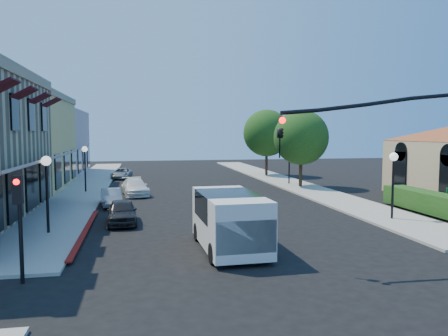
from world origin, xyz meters
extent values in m
plane|color=black|center=(0.00, 0.00, 0.00)|extent=(120.00, 120.00, 0.00)
cube|color=#9B988D|center=(-8.75, 27.00, 0.06)|extent=(3.50, 50.00, 0.12)
cube|color=#9B988D|center=(8.75, 27.00, 0.06)|extent=(3.50, 50.00, 0.12)
cube|color=maroon|center=(-6.90, 8.00, 0.00)|extent=(0.25, 10.00, 0.06)
cube|color=tan|center=(-10.65, 11.00, 7.80)|extent=(0.50, 18.20, 0.60)
cube|color=#561416|center=(-9.60, 11.00, 3.05)|extent=(1.75, 17.00, 0.67)
cube|color=#420D14|center=(-9.95, 7.40, 6.55)|extent=(1.02, 1.50, 0.60)
cube|color=#420D14|center=(-9.95, 10.80, 6.55)|extent=(1.02, 1.50, 0.60)
cube|color=#420D14|center=(-9.95, 14.20, 6.55)|extent=(1.02, 1.50, 0.60)
cube|color=#420D14|center=(-9.95, 17.60, 6.55)|extent=(1.02, 1.50, 0.60)
cube|color=black|center=(-10.45, 10.30, 1.60)|extent=(0.12, 2.60, 2.60)
cube|color=black|center=(-10.45, 13.70, 1.60)|extent=(0.12, 2.60, 2.60)
cube|color=black|center=(-10.45, 17.10, 1.60)|extent=(0.12, 2.60, 2.60)
cube|color=#D4BB5F|center=(-15.50, 26.00, 3.80)|extent=(10.00, 12.00, 7.60)
cube|color=beige|center=(-15.50, 38.00, 3.50)|extent=(10.00, 12.00, 7.00)
cube|color=black|center=(14.45, 11.50, 1.80)|extent=(0.12, 1.40, 2.80)
cube|color=black|center=(14.45, 16.50, 1.80)|extent=(0.12, 1.40, 2.80)
cube|color=#1D4714|center=(11.70, 9.00, 0.00)|extent=(1.40, 8.00, 1.10)
cylinder|color=black|center=(8.80, 22.00, 1.05)|extent=(0.28, 0.28, 2.10)
sphere|color=#1D4714|center=(8.80, 22.00, 4.20)|extent=(4.56, 4.56, 4.56)
cylinder|color=black|center=(8.80, 32.00, 1.14)|extent=(0.28, 0.28, 2.27)
sphere|color=#1D4714|center=(8.80, 32.00, 4.55)|extent=(4.94, 4.94, 4.94)
cylinder|color=black|center=(4.10, 1.50, 5.60)|extent=(7.80, 0.14, 0.14)
imported|color=black|center=(0.20, 1.50, 4.70)|extent=(0.20, 0.16, 1.00)
sphere|color=#FF0C0C|center=(0.20, 1.32, 5.00)|extent=(0.22, 0.22, 0.22)
cylinder|color=black|center=(-8.00, 1.50, 1.50)|extent=(0.12, 0.12, 3.00)
cube|color=black|center=(-8.00, 1.35, 2.90)|extent=(0.28, 0.22, 0.85)
sphere|color=#FF0C0C|center=(-8.00, 1.23, 3.15)|extent=(0.18, 0.18, 0.18)
cylinder|color=black|center=(-8.50, 8.00, 1.60)|extent=(0.12, 0.12, 3.20)
sphere|color=white|center=(-8.50, 8.00, 3.35)|extent=(0.44, 0.44, 0.44)
cylinder|color=black|center=(-8.50, 22.00, 1.60)|extent=(0.12, 0.12, 3.20)
sphere|color=white|center=(-8.50, 22.00, 3.35)|extent=(0.44, 0.44, 0.44)
cylinder|color=black|center=(8.50, 8.00, 1.60)|extent=(0.12, 0.12, 3.20)
sphere|color=white|center=(8.50, 8.00, 3.35)|extent=(0.44, 0.44, 0.44)
cylinder|color=black|center=(8.50, 24.00, 1.60)|extent=(0.12, 0.12, 3.20)
sphere|color=white|center=(8.50, 24.00, 3.35)|extent=(0.44, 0.44, 0.44)
cube|color=silver|center=(-1.00, 4.06, 1.20)|extent=(2.31, 5.08, 2.05)
cube|color=silver|center=(-0.94, 1.89, 1.08)|extent=(2.13, 0.75, 1.14)
cube|color=black|center=(-0.95, 2.29, 1.65)|extent=(1.94, 0.17, 1.03)
cube|color=black|center=(-1.01, 4.40, 1.71)|extent=(2.28, 3.03, 1.03)
cylinder|color=black|center=(-1.92, 2.32, 0.38)|extent=(0.31, 0.76, 0.75)
cylinder|color=black|center=(-2.02, 5.74, 0.38)|extent=(0.31, 0.76, 0.75)
cylinder|color=black|center=(0.02, 2.38, 0.38)|extent=(0.31, 0.76, 0.75)
cylinder|color=black|center=(-0.09, 5.79, 0.38)|extent=(0.31, 0.76, 0.75)
imported|color=black|center=(-5.34, 9.94, 0.61)|extent=(1.59, 3.63, 1.22)
imported|color=#949699|center=(-6.20, 15.43, 0.55)|extent=(1.57, 3.46, 1.10)
imported|color=white|center=(-4.80, 20.00, 0.61)|extent=(2.26, 4.38, 1.22)
imported|color=#96999B|center=(-6.20, 32.00, 0.53)|extent=(2.17, 3.96, 1.05)
camera|label=1|loc=(-4.43, -12.44, 4.60)|focal=35.00mm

